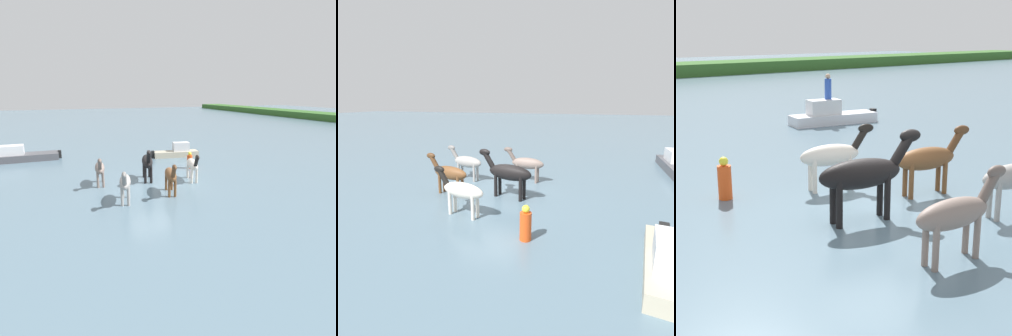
# 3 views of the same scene
# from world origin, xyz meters

# --- Properties ---
(ground_plane) EXTENTS (156.05, 156.05, 0.00)m
(ground_plane) POSITION_xyz_m (0.00, 0.00, 0.00)
(ground_plane) COLOR slate
(horse_pinto_flank) EXTENTS (2.29, 0.89, 1.77)m
(horse_pinto_flank) POSITION_xyz_m (0.24, 2.43, 0.97)
(horse_pinto_flank) COLOR silver
(horse_pinto_flank) RESTS_ON ground_plane
(horse_lead) EXTENTS (2.67, 1.05, 2.06)m
(horse_lead) POSITION_xyz_m (-0.76, -0.01, 1.14)
(horse_lead) COLOR black
(horse_lead) RESTS_ON ground_plane
(horse_mid_herd) EXTENTS (2.27, 0.72, 1.76)m
(horse_mid_herd) POSITION_xyz_m (-0.87, -2.73, 0.97)
(horse_mid_herd) COLOR gray
(horse_mid_herd) RESTS_ON ground_plane
(horse_dark_mare) EXTENTS (2.34, 0.92, 1.81)m
(horse_dark_mare) POSITION_xyz_m (1.90, 0.41, 1.00)
(horse_dark_mare) COLOR brown
(horse_dark_mare) RESTS_ON ground_plane
(boat_launch_far) EXTENTS (4.48, 2.03, 1.33)m
(boat_launch_far) POSITION_xyz_m (6.76, 10.76, 0.31)
(boat_launch_far) COLOR silver
(boat_launch_far) RESTS_ON ground_plane
(person_boatman_standing) EXTENTS (0.32, 0.32, 1.19)m
(person_boatman_standing) POSITION_xyz_m (6.65, 10.89, 1.73)
(person_boatman_standing) COLOR #2D51B2
(person_boatman_standing) RESTS_ON boat_launch_far
(buoy_channel_marker) EXTENTS (0.36, 0.36, 1.14)m
(buoy_channel_marker) POSITION_xyz_m (-2.50, 3.53, 0.51)
(buoy_channel_marker) COLOR #E54C19
(buoy_channel_marker) RESTS_ON ground_plane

